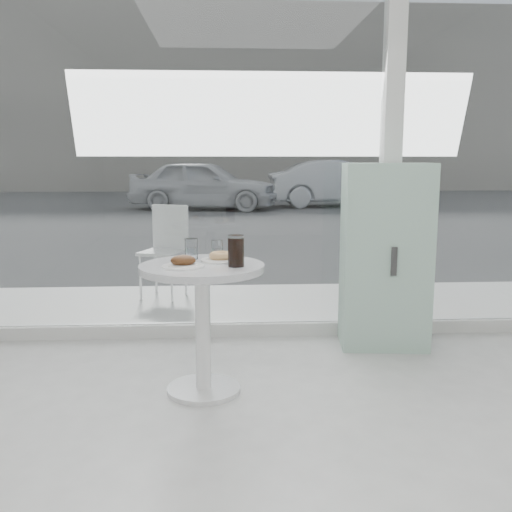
{
  "coord_description": "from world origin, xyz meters",
  "views": [
    {
      "loc": [
        -0.37,
        -1.33,
        1.36
      ],
      "look_at": [
        -0.2,
        1.7,
        0.85
      ],
      "focal_mm": 40.0,
      "sensor_mm": 36.0,
      "label": 1
    }
  ],
  "objects": [
    {
      "name": "storefront",
      "position": [
        0.07,
        3.0,
        1.71
      ],
      "size": [
        5.0,
        0.14,
        3.0
      ],
      "color": "silver",
      "rests_on": "ground"
    },
    {
      "name": "main_table",
      "position": [
        -0.5,
        1.9,
        0.55
      ],
      "size": [
        0.72,
        0.72,
        0.77
      ],
      "color": "white",
      "rests_on": "ground"
    },
    {
      "name": "patio_deck",
      "position": [
        0.0,
        3.8,
        0.03
      ],
      "size": [
        5.6,
        1.6,
        0.05
      ],
      "primitive_type": "cube",
      "color": "beige",
      "rests_on": "ground"
    },
    {
      "name": "street",
      "position": [
        0.0,
        16.0,
        -0.0
      ],
      "size": [
        40.0,
        24.0,
        0.0
      ],
      "primitive_type": "cube",
      "color": "#3A3A3A",
      "rests_on": "ground"
    },
    {
      "name": "far_building",
      "position": [
        0.0,
        25.0,
        4.0
      ],
      "size": [
        40.0,
        2.0,
        8.0
      ],
      "primitive_type": "cube",
      "color": "gray",
      "rests_on": "ground"
    },
    {
      "name": "mint_cabinet",
      "position": [
        0.8,
        2.7,
        0.67
      ],
      "size": [
        0.66,
        0.47,
        1.34
      ],
      "rotation": [
        0.0,
        0.0,
        -0.1
      ],
      "color": "#98C2AF",
      "rests_on": "ground"
    },
    {
      "name": "patio_chair",
      "position": [
        -0.93,
        4.17,
        0.55
      ],
      "size": [
        0.49,
        0.49,
        0.88
      ],
      "rotation": [
        0.0,
        0.0,
        -0.35
      ],
      "color": "white",
      "rests_on": "patio_deck"
    },
    {
      "name": "car_white",
      "position": [
        -0.9,
        14.67,
        0.69
      ],
      "size": [
        4.31,
        2.41,
        1.38
      ],
      "primitive_type": "imported",
      "rotation": [
        0.0,
        0.0,
        1.37
      ],
      "color": "silver",
      "rests_on": "street"
    },
    {
      "name": "car_silver",
      "position": [
        3.04,
        15.43,
        0.68
      ],
      "size": [
        4.17,
        1.52,
        1.37
      ],
      "primitive_type": "imported",
      "rotation": [
        0.0,
        0.0,
        1.59
      ],
      "color": "#A3A5AA",
      "rests_on": "street"
    },
    {
      "name": "plate_fritter",
      "position": [
        -0.6,
        1.82,
        0.8
      ],
      "size": [
        0.23,
        0.23,
        0.07
      ],
      "color": "white",
      "rests_on": "main_table"
    },
    {
      "name": "plate_donut",
      "position": [
        -0.39,
        2.0,
        0.79
      ],
      "size": [
        0.24,
        0.24,
        0.06
      ],
      "color": "white",
      "rests_on": "main_table"
    },
    {
      "name": "water_tumbler_a",
      "position": [
        -0.57,
        2.08,
        0.83
      ],
      "size": [
        0.08,
        0.08,
        0.13
      ],
      "color": "white",
      "rests_on": "main_table"
    },
    {
      "name": "water_tumbler_b",
      "position": [
        -0.41,
        2.1,
        0.82
      ],
      "size": [
        0.07,
        0.07,
        0.11
      ],
      "color": "white",
      "rests_on": "main_table"
    },
    {
      "name": "cola_glass",
      "position": [
        -0.31,
        1.83,
        0.86
      ],
      "size": [
        0.09,
        0.09,
        0.18
      ],
      "color": "white",
      "rests_on": "main_table"
    }
  ]
}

